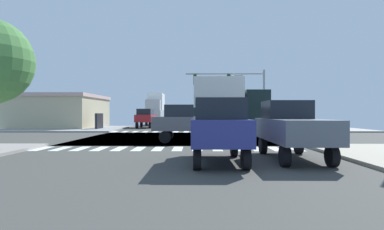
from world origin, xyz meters
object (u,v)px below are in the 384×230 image
(box_truck_farside_1, at_px, (228,104))
(suv_middle_3, at_px, (146,117))
(suv_queued_1, at_px, (163,115))
(box_truck_outer_2, at_px, (155,108))
(bank_building, at_px, (39,111))
(pickup_trailing_2, at_px, (291,127))
(traffic_signal_mast, at_px, (232,85))
(suv_leading_2, at_px, (218,125))
(street_lamp, at_px, (240,95))
(pickup_crossing_1, at_px, (191,122))

(box_truck_farside_1, relative_size, suv_middle_3, 1.57)
(suv_queued_1, distance_m, box_truck_outer_2, 12.14)
(bank_building, relative_size, pickup_trailing_2, 3.20)
(traffic_signal_mast, relative_size, suv_leading_2, 1.69)
(traffic_signal_mast, height_order, pickup_trailing_2, traffic_signal_mast)
(box_truck_farside_1, bearing_deg, street_lamp, 168.75)
(bank_building, relative_size, suv_middle_3, 3.54)
(traffic_signal_mast, height_order, pickup_crossing_1, traffic_signal_mast)
(traffic_signal_mast, xyz_separation_m, suv_middle_3, (-9.77, 7.86, -3.14))
(pickup_trailing_2, relative_size, suv_middle_3, 1.11)
(box_truck_farside_1, distance_m, pickup_crossing_1, 7.76)
(traffic_signal_mast, bearing_deg, box_truck_farside_1, -101.50)
(suv_leading_2, distance_m, pickup_trailing_2, 3.14)
(suv_queued_1, bearing_deg, box_truck_farside_1, 105.03)
(traffic_signal_mast, bearing_deg, suv_leading_2, -98.25)
(pickup_crossing_1, relative_size, pickup_trailing_2, 1.00)
(suv_middle_3, bearing_deg, bank_building, 1.07)
(pickup_crossing_1, bearing_deg, box_truck_farside_1, -23.92)
(pickup_crossing_1, distance_m, suv_middle_3, 19.72)
(suv_middle_3, bearing_deg, suv_leading_2, 104.54)
(pickup_crossing_1, bearing_deg, street_lamp, -15.03)
(street_lamp, distance_m, pickup_trailing_2, 32.08)
(pickup_trailing_2, distance_m, box_truck_outer_2, 36.94)
(suv_middle_3, bearing_deg, box_truck_farside_1, 127.17)
(suv_leading_2, bearing_deg, bank_building, 126.95)
(traffic_signal_mast, height_order, suv_queued_1, traffic_signal_mast)
(street_lamp, relative_size, pickup_crossing_1, 1.42)
(traffic_signal_mast, distance_m, pickup_crossing_1, 12.09)
(suv_middle_3, bearing_deg, pickup_crossing_1, 107.30)
(suv_leading_2, xyz_separation_m, pickup_trailing_2, (3.00, 0.94, -0.10))
(street_lamp, xyz_separation_m, box_truck_farside_1, (-3.50, -17.61, -1.82))
(box_truck_outer_2, bearing_deg, bank_building, 36.59)
(bank_building, xyz_separation_m, pickup_trailing_2, (23.11, -25.80, -0.73))
(box_truck_outer_2, bearing_deg, street_lamp, 163.47)
(street_lamp, xyz_separation_m, suv_queued_1, (-12.47, 15.79, -2.99))
(street_lamp, bearing_deg, suv_queued_1, 128.30)
(box_truck_farside_1, relative_size, pickup_trailing_2, 1.41)
(traffic_signal_mast, bearing_deg, suv_middle_3, 141.20)
(box_truck_outer_2, bearing_deg, suv_queued_1, -90.00)
(traffic_signal_mast, relative_size, box_truck_farside_1, 1.08)
(pickup_trailing_2, bearing_deg, suv_middle_3, 111.00)
(pickup_crossing_1, xyz_separation_m, box_truck_outer_2, (-5.86, 28.31, 1.27))
(box_truck_farside_1, relative_size, box_truck_outer_2, 1.00)
(box_truck_farside_1, bearing_deg, pickup_trailing_2, 4.15)
(street_lamp, distance_m, suv_middle_3, 14.07)
(suv_queued_1, bearing_deg, street_lamp, 128.30)
(suv_middle_3, bearing_deg, pickup_trailing_2, 111.00)
(suv_queued_1, relative_size, suv_middle_3, 1.00)
(traffic_signal_mast, height_order, bank_building, traffic_signal_mast)
(traffic_signal_mast, xyz_separation_m, pickup_crossing_1, (-3.91, -10.97, -3.24))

